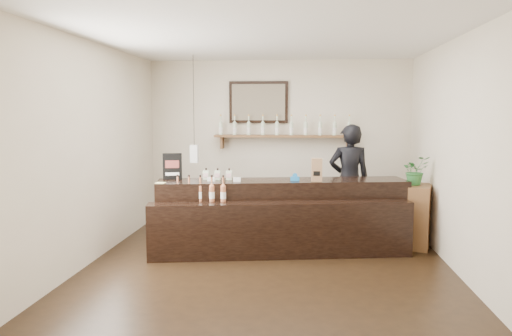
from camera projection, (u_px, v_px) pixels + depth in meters
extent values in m
plane|color=black|center=(269.00, 262.00, 6.37)|extent=(5.00, 5.00, 0.00)
plane|color=beige|center=(279.00, 142.00, 8.69)|extent=(4.50, 0.00, 4.50)
plane|color=beige|center=(247.00, 180.00, 3.74)|extent=(4.50, 0.00, 4.50)
plane|color=beige|center=(95.00, 152.00, 6.43)|extent=(0.00, 5.00, 5.00)
plane|color=beige|center=(455.00, 154.00, 6.01)|extent=(0.00, 5.00, 5.00)
plane|color=white|center=(269.00, 38.00, 6.06)|extent=(5.00, 5.00, 0.00)
cube|color=brown|center=(284.00, 136.00, 8.54)|extent=(2.40, 0.25, 0.04)
cube|color=brown|center=(222.00, 143.00, 8.69)|extent=(0.04, 0.20, 0.20)
cube|color=brown|center=(348.00, 143.00, 8.49)|extent=(0.04, 0.20, 0.20)
cube|color=black|center=(259.00, 102.00, 8.62)|extent=(1.02, 0.04, 0.72)
cube|color=#49402F|center=(258.00, 102.00, 8.60)|extent=(0.92, 0.01, 0.62)
cube|color=white|center=(194.00, 154.00, 7.94)|extent=(0.12, 0.12, 0.28)
cylinder|color=black|center=(194.00, 100.00, 7.85)|extent=(0.01, 0.01, 1.41)
cylinder|color=beige|center=(221.00, 129.00, 8.63)|extent=(0.07, 0.07, 0.20)
cone|color=beige|center=(221.00, 121.00, 8.62)|extent=(0.07, 0.07, 0.05)
cylinder|color=beige|center=(221.00, 118.00, 8.61)|extent=(0.02, 0.02, 0.07)
cylinder|color=gold|center=(221.00, 115.00, 8.61)|extent=(0.03, 0.03, 0.02)
cylinder|color=white|center=(221.00, 130.00, 8.63)|extent=(0.07, 0.07, 0.09)
cylinder|color=beige|center=(235.00, 129.00, 8.61)|extent=(0.07, 0.07, 0.20)
cone|color=beige|center=(235.00, 122.00, 8.59)|extent=(0.07, 0.07, 0.05)
cylinder|color=beige|center=(235.00, 118.00, 8.59)|extent=(0.02, 0.02, 0.07)
cylinder|color=gold|center=(235.00, 115.00, 8.58)|extent=(0.03, 0.03, 0.02)
cylinder|color=white|center=(235.00, 130.00, 8.61)|extent=(0.07, 0.07, 0.09)
cylinder|color=beige|center=(249.00, 129.00, 8.59)|extent=(0.07, 0.07, 0.20)
cone|color=beige|center=(249.00, 122.00, 8.57)|extent=(0.07, 0.07, 0.05)
cylinder|color=beige|center=(249.00, 118.00, 8.57)|extent=(0.02, 0.02, 0.07)
cylinder|color=gold|center=(249.00, 115.00, 8.56)|extent=(0.03, 0.03, 0.02)
cylinder|color=white|center=(249.00, 130.00, 8.59)|extent=(0.07, 0.07, 0.09)
cylinder|color=beige|center=(263.00, 129.00, 8.56)|extent=(0.07, 0.07, 0.20)
cone|color=beige|center=(263.00, 122.00, 8.55)|extent=(0.07, 0.07, 0.05)
cylinder|color=beige|center=(263.00, 118.00, 8.54)|extent=(0.02, 0.02, 0.07)
cylinder|color=gold|center=(263.00, 115.00, 8.54)|extent=(0.03, 0.03, 0.02)
cylinder|color=white|center=(263.00, 130.00, 8.57)|extent=(0.07, 0.07, 0.09)
cylinder|color=beige|center=(277.00, 129.00, 8.54)|extent=(0.07, 0.07, 0.20)
cone|color=beige|center=(277.00, 122.00, 8.53)|extent=(0.07, 0.07, 0.05)
cylinder|color=beige|center=(277.00, 118.00, 8.52)|extent=(0.02, 0.02, 0.07)
cylinder|color=gold|center=(277.00, 115.00, 8.52)|extent=(0.03, 0.03, 0.02)
cylinder|color=white|center=(277.00, 130.00, 8.54)|extent=(0.07, 0.07, 0.09)
cylinder|color=beige|center=(291.00, 129.00, 8.52)|extent=(0.07, 0.07, 0.20)
cone|color=beige|center=(291.00, 122.00, 8.50)|extent=(0.07, 0.07, 0.05)
cylinder|color=beige|center=(291.00, 118.00, 8.50)|extent=(0.02, 0.02, 0.07)
cylinder|color=gold|center=(291.00, 115.00, 8.49)|extent=(0.03, 0.03, 0.02)
cylinder|color=white|center=(291.00, 130.00, 8.52)|extent=(0.07, 0.07, 0.09)
cylinder|color=beige|center=(306.00, 129.00, 8.50)|extent=(0.07, 0.07, 0.20)
cone|color=beige|center=(306.00, 122.00, 8.48)|extent=(0.07, 0.07, 0.05)
cylinder|color=beige|center=(306.00, 118.00, 8.48)|extent=(0.02, 0.02, 0.07)
cylinder|color=gold|center=(306.00, 115.00, 8.47)|extent=(0.03, 0.03, 0.02)
cylinder|color=white|center=(306.00, 130.00, 8.50)|extent=(0.07, 0.07, 0.09)
cylinder|color=beige|center=(320.00, 129.00, 8.47)|extent=(0.07, 0.07, 0.20)
cone|color=beige|center=(320.00, 122.00, 8.46)|extent=(0.07, 0.07, 0.05)
cylinder|color=beige|center=(320.00, 118.00, 8.45)|extent=(0.02, 0.02, 0.07)
cylinder|color=gold|center=(320.00, 115.00, 8.45)|extent=(0.03, 0.03, 0.02)
cylinder|color=white|center=(320.00, 130.00, 8.48)|extent=(0.07, 0.07, 0.09)
cylinder|color=beige|center=(335.00, 129.00, 8.45)|extent=(0.07, 0.07, 0.20)
cone|color=beige|center=(335.00, 122.00, 8.44)|extent=(0.07, 0.07, 0.05)
cylinder|color=beige|center=(335.00, 118.00, 8.43)|extent=(0.02, 0.02, 0.07)
cylinder|color=gold|center=(335.00, 115.00, 8.42)|extent=(0.03, 0.03, 0.02)
cylinder|color=white|center=(335.00, 130.00, 8.45)|extent=(0.07, 0.07, 0.09)
cylinder|color=beige|center=(349.00, 129.00, 8.43)|extent=(0.07, 0.07, 0.20)
cone|color=beige|center=(349.00, 122.00, 8.41)|extent=(0.07, 0.07, 0.05)
cylinder|color=beige|center=(349.00, 118.00, 8.41)|extent=(0.02, 0.02, 0.07)
cylinder|color=gold|center=(349.00, 115.00, 8.40)|extent=(0.03, 0.03, 0.02)
cylinder|color=white|center=(349.00, 130.00, 8.43)|extent=(0.07, 0.07, 0.09)
cube|color=black|center=(282.00, 214.00, 7.00)|extent=(3.51, 1.18, 0.97)
cube|color=black|center=(281.00, 230.00, 6.56)|extent=(3.46, 0.88, 0.73)
cube|color=white|center=(211.00, 179.00, 6.81)|extent=(0.10, 0.04, 0.05)
cube|color=white|center=(237.00, 180.00, 6.78)|extent=(0.10, 0.04, 0.05)
cube|color=#EBE68F|center=(161.00, 196.00, 6.66)|extent=(0.12, 0.12, 0.12)
cube|color=#EBE68F|center=(161.00, 187.00, 6.65)|extent=(0.12, 0.12, 0.12)
cube|color=beige|center=(206.00, 175.00, 6.99)|extent=(0.08, 0.08, 0.13)
cube|color=#D3A4A6|center=(206.00, 175.00, 6.94)|extent=(0.07, 0.00, 0.06)
cylinder|color=black|center=(206.00, 169.00, 6.98)|extent=(0.02, 0.02, 0.03)
cube|color=beige|center=(218.00, 175.00, 6.97)|extent=(0.08, 0.08, 0.13)
cube|color=#D3A4A6|center=(217.00, 175.00, 6.93)|extent=(0.07, 0.00, 0.06)
cylinder|color=black|center=(218.00, 169.00, 6.96)|extent=(0.02, 0.02, 0.03)
cube|color=beige|center=(229.00, 175.00, 6.96)|extent=(0.08, 0.08, 0.13)
cube|color=#D3A4A6|center=(229.00, 176.00, 6.91)|extent=(0.07, 0.00, 0.06)
cylinder|color=black|center=(229.00, 169.00, 6.95)|extent=(0.02, 0.02, 0.03)
cylinder|color=#B4633D|center=(178.00, 193.00, 6.63)|extent=(0.07, 0.07, 0.20)
cone|color=#B4633D|center=(178.00, 184.00, 6.62)|extent=(0.07, 0.07, 0.05)
cylinder|color=#B4633D|center=(178.00, 179.00, 6.61)|extent=(0.02, 0.02, 0.07)
cylinder|color=black|center=(178.00, 176.00, 6.61)|extent=(0.03, 0.03, 0.02)
cylinder|color=white|center=(178.00, 195.00, 6.64)|extent=(0.07, 0.07, 0.09)
cylinder|color=#B4633D|center=(189.00, 193.00, 6.62)|extent=(0.07, 0.07, 0.20)
cone|color=#B4633D|center=(189.00, 184.00, 6.61)|extent=(0.07, 0.07, 0.05)
cylinder|color=#B4633D|center=(189.00, 179.00, 6.60)|extent=(0.02, 0.02, 0.07)
cylinder|color=black|center=(189.00, 176.00, 6.59)|extent=(0.03, 0.03, 0.02)
cylinder|color=white|center=(189.00, 195.00, 6.62)|extent=(0.07, 0.07, 0.09)
cylinder|color=#B4633D|center=(200.00, 193.00, 6.61)|extent=(0.07, 0.07, 0.20)
cone|color=#B4633D|center=(200.00, 184.00, 6.59)|extent=(0.07, 0.07, 0.05)
cylinder|color=#B4633D|center=(200.00, 179.00, 6.58)|extent=(0.02, 0.02, 0.07)
cylinder|color=black|center=(200.00, 176.00, 6.58)|extent=(0.03, 0.03, 0.02)
cylinder|color=white|center=(200.00, 195.00, 6.61)|extent=(0.07, 0.07, 0.09)
cylinder|color=#B4633D|center=(212.00, 194.00, 6.59)|extent=(0.07, 0.07, 0.20)
cone|color=#B4633D|center=(212.00, 184.00, 6.58)|extent=(0.07, 0.07, 0.05)
cylinder|color=#B4633D|center=(212.00, 180.00, 6.57)|extent=(0.02, 0.02, 0.07)
cylinder|color=black|center=(212.00, 176.00, 6.57)|extent=(0.03, 0.03, 0.02)
cylinder|color=white|center=(212.00, 195.00, 6.59)|extent=(0.07, 0.07, 0.09)
cylinder|color=#B4633D|center=(223.00, 194.00, 6.58)|extent=(0.07, 0.07, 0.20)
cone|color=#B4633D|center=(223.00, 184.00, 6.56)|extent=(0.07, 0.07, 0.05)
cylinder|color=#B4633D|center=(223.00, 180.00, 6.56)|extent=(0.02, 0.02, 0.07)
cylinder|color=black|center=(223.00, 176.00, 6.55)|extent=(0.03, 0.03, 0.02)
cylinder|color=white|center=(223.00, 195.00, 6.58)|extent=(0.07, 0.07, 0.09)
cube|color=black|center=(172.00, 166.00, 6.98)|extent=(0.26, 0.08, 0.37)
cube|color=brown|center=(172.00, 164.00, 6.96)|extent=(0.19, 0.05, 0.11)
cube|color=white|center=(172.00, 174.00, 6.98)|extent=(0.19, 0.05, 0.04)
cube|color=olive|center=(317.00, 170.00, 6.79)|extent=(0.15, 0.11, 0.32)
cube|color=black|center=(317.00, 174.00, 6.74)|extent=(0.09, 0.00, 0.06)
cube|color=#1B73C0|center=(295.00, 179.00, 6.87)|extent=(0.13, 0.06, 0.06)
cylinder|color=#1B73C0|center=(295.00, 176.00, 6.87)|extent=(0.07, 0.03, 0.07)
cube|color=brown|center=(414.00, 216.00, 7.08)|extent=(0.61, 0.71, 0.89)
imported|color=#2C6E31|center=(415.00, 171.00, 7.01)|extent=(0.46, 0.43, 0.41)
imported|color=black|center=(349.00, 173.00, 7.69)|extent=(0.76, 0.54, 1.95)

